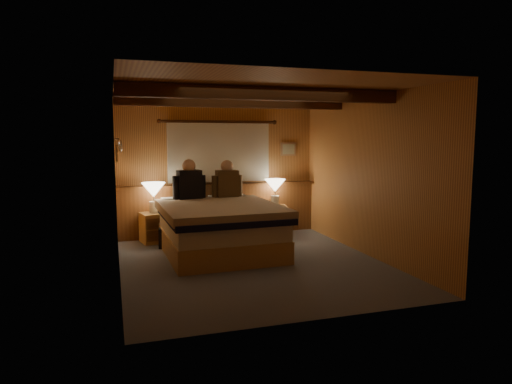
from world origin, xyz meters
name	(u,v)px	position (x,y,z in m)	size (l,w,h in m)	color
floor	(253,264)	(0.00, 0.00, 0.00)	(4.20, 4.20, 0.00)	slate
ceiling	(252,91)	(0.00, 0.00, 2.40)	(4.20, 4.20, 0.00)	#B98245
wall_back	(219,169)	(0.00, 2.10, 1.20)	(3.60, 3.60, 0.00)	#D1934B
wall_left	(117,183)	(-1.80, 0.00, 1.20)	(4.20, 4.20, 0.00)	#D1934B
wall_right	(367,176)	(1.80, 0.00, 1.20)	(4.20, 4.20, 0.00)	#D1934B
wall_front	(318,199)	(0.00, -2.10, 1.20)	(3.60, 3.60, 0.00)	#D1934B
wainscot	(220,208)	(0.00, 2.04, 0.49)	(3.60, 0.23, 0.94)	brown
curtain_window	(219,151)	(0.00, 2.03, 1.52)	(2.18, 0.09, 1.11)	#452411
ceiling_beams	(249,99)	(0.00, 0.15, 2.31)	(3.60, 1.65, 0.16)	#452411
coat_rail	(120,144)	(-1.72, 1.58, 1.67)	(0.05, 0.55, 0.24)	silver
framed_print	(288,149)	(1.35, 2.08, 1.55)	(0.30, 0.04, 0.25)	#AA7F55
bed	(218,227)	(-0.31, 0.79, 0.39)	(1.78, 2.27, 0.76)	tan
nightstand_left	(155,227)	(-1.18, 1.77, 0.25)	(0.53, 0.50, 0.50)	tan
nightstand_right	(273,220)	(0.94, 1.76, 0.26)	(0.55, 0.52, 0.52)	tan
lamp_left	(154,192)	(-1.20, 1.76, 0.87)	(0.40, 0.40, 0.52)	silver
lamp_right	(275,187)	(0.98, 1.79, 0.87)	(0.38, 0.38, 0.49)	silver
person_left	(189,183)	(-0.63, 1.53, 1.03)	(0.56, 0.28, 0.69)	black
person_right	(227,182)	(0.03, 1.57, 1.01)	(0.54, 0.23, 0.66)	#47331C
duffel_bag	(176,236)	(-0.89, 1.34, 0.17)	(0.59, 0.42, 0.39)	black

